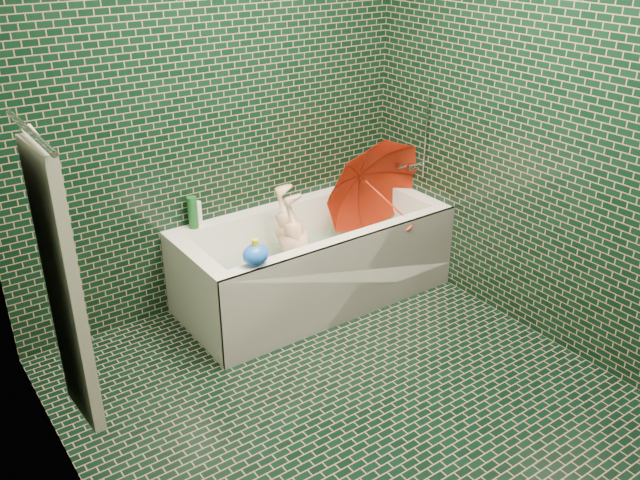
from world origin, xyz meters
TOP-DOWN VIEW (x-y plane):
  - floor at (0.00, 0.00)m, footprint 2.80×2.80m
  - wall_back at (0.00, 1.40)m, footprint 2.80×0.00m
  - wall_left at (-1.30, 0.00)m, footprint 0.00×2.80m
  - wall_right at (1.30, 0.00)m, footprint 0.00×2.80m
  - bathtub at (0.45, 1.01)m, footprint 1.70×0.75m
  - bath_mat at (0.45, 1.02)m, footprint 1.35×0.47m
  - water at (0.45, 1.02)m, footprint 1.48×0.53m
  - towel_rail at (-1.25, 0.25)m, footprint 0.02×0.58m
  - towel at (-1.24, 0.24)m, footprint 0.08×0.44m
  - faucet at (1.26, 1.02)m, footprint 0.18×0.19m
  - child at (0.34, 1.00)m, footprint 1.03×0.63m
  - umbrella at (0.95, 0.94)m, footprint 0.92×0.92m
  - soap_bottle_a at (1.21, 1.31)m, footprint 0.12×0.12m
  - soap_bottle_b at (1.14, 1.37)m, footprint 0.11×0.11m
  - soap_bottle_c at (1.21, 1.33)m, footprint 0.17×0.17m
  - bottle_right_tall at (1.09, 1.34)m, footprint 0.07×0.07m
  - bottle_right_pump at (1.20, 1.34)m, footprint 0.06×0.06m
  - bottle_left_tall at (-0.21, 1.34)m, footprint 0.06×0.06m
  - bottle_left_short at (-0.16, 1.36)m, footprint 0.06×0.06m
  - rubber_duck at (1.10, 1.34)m, footprint 0.11×0.07m
  - bath_toy at (-0.14, 0.71)m, footprint 0.17×0.15m

SIDE VIEW (x-z plane):
  - floor at x=0.00m, z-range 0.00..0.00m
  - bath_mat at x=0.45m, z-range 0.15..0.16m
  - bathtub at x=0.45m, z-range -0.06..0.49m
  - water at x=0.45m, z-range 0.30..0.30m
  - child at x=0.34m, z-range 0.12..0.50m
  - soap_bottle_a at x=1.21m, z-range 0.42..0.68m
  - soap_bottle_b at x=1.14m, z-range 0.45..0.65m
  - soap_bottle_c at x=1.21m, z-range 0.46..0.64m
  - rubber_duck at x=1.10m, z-range 0.55..0.64m
  - umbrella at x=0.95m, z-range 0.09..1.10m
  - bath_toy at x=-0.14m, z-range 0.54..0.69m
  - bottle_left_short at x=-0.16m, z-range 0.55..0.70m
  - bottle_right_pump at x=1.20m, z-range 0.55..0.74m
  - bottle_right_tall at x=1.09m, z-range 0.55..0.74m
  - bottle_left_tall at x=-0.21m, z-range 0.55..0.75m
  - faucet at x=1.26m, z-range 0.50..1.05m
  - towel at x=-1.24m, z-range 0.47..1.59m
  - wall_back at x=0.00m, z-range -0.15..2.65m
  - wall_left at x=-1.30m, z-range -0.15..2.65m
  - wall_right at x=1.30m, z-range -0.15..2.65m
  - towel_rail at x=-1.25m, z-range 1.59..1.61m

